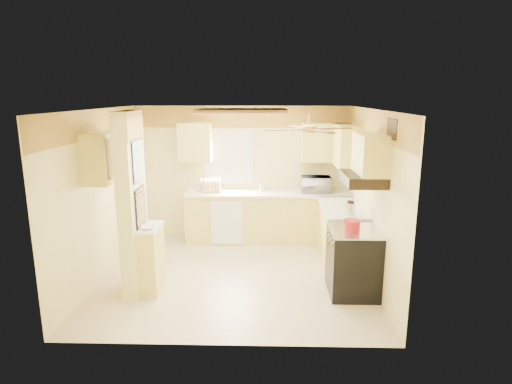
{
  "coord_description": "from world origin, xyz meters",
  "views": [
    {
      "loc": [
        0.48,
        -6.11,
        2.71
      ],
      "look_at": [
        0.31,
        0.35,
        1.23
      ],
      "focal_mm": 30.0,
      "sensor_mm": 36.0,
      "label": 1
    }
  ],
  "objects_px": {
    "dutch_oven": "(352,225)",
    "microwave": "(316,184)",
    "stove": "(353,261)",
    "bowl": "(148,228)",
    "kettle": "(350,209)"
  },
  "relations": [
    {
      "from": "bowl",
      "to": "dutch_oven",
      "type": "xyz_separation_m",
      "value": [
        2.73,
        0.07,
        0.03
      ]
    },
    {
      "from": "microwave",
      "to": "kettle",
      "type": "xyz_separation_m",
      "value": [
        0.34,
        -1.55,
        -0.04
      ]
    },
    {
      "from": "dutch_oven",
      "to": "microwave",
      "type": "bearing_deg",
      "value": 96.21
    },
    {
      "from": "bowl",
      "to": "dutch_oven",
      "type": "distance_m",
      "value": 2.73
    },
    {
      "from": "microwave",
      "to": "kettle",
      "type": "distance_m",
      "value": 1.59
    },
    {
      "from": "microwave",
      "to": "dutch_oven",
      "type": "bearing_deg",
      "value": 95.24
    },
    {
      "from": "stove",
      "to": "bowl",
      "type": "xyz_separation_m",
      "value": [
        -2.78,
        -0.13,
        0.5
      ]
    },
    {
      "from": "dutch_oven",
      "to": "stove",
      "type": "bearing_deg",
      "value": 48.5
    },
    {
      "from": "microwave",
      "to": "dutch_oven",
      "type": "xyz_separation_m",
      "value": [
        0.24,
        -2.22,
        -0.09
      ]
    },
    {
      "from": "microwave",
      "to": "bowl",
      "type": "xyz_separation_m",
      "value": [
        -2.49,
        -2.29,
        -0.12
      ]
    },
    {
      "from": "kettle",
      "to": "bowl",
      "type": "bearing_deg",
      "value": -165.23
    },
    {
      "from": "bowl",
      "to": "kettle",
      "type": "bearing_deg",
      "value": 14.77
    },
    {
      "from": "stove",
      "to": "microwave",
      "type": "relative_size",
      "value": 1.72
    },
    {
      "from": "dutch_oven",
      "to": "kettle",
      "type": "distance_m",
      "value": 0.68
    },
    {
      "from": "stove",
      "to": "dutch_oven",
      "type": "distance_m",
      "value": 0.54
    }
  ]
}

